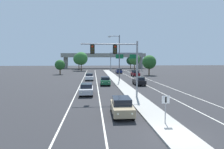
{
  "coord_description": "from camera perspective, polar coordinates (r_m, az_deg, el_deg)",
  "views": [
    {
      "loc": [
        -5.48,
        -12.31,
        5.17
      ],
      "look_at": [
        -3.2,
        11.79,
        3.2
      ],
      "focal_mm": 32.17,
      "sensor_mm": 36.0,
      "label": 1
    }
  ],
  "objects": [
    {
      "name": "car_oncoming_tan",
      "position": [
        18.48,
        2.79,
        -8.97
      ],
      "size": [
        1.91,
        4.51,
        1.58
      ],
      "color": "tan",
      "rests_on": "ground"
    },
    {
      "name": "tree_far_right_b",
      "position": [
        62.0,
        10.53,
        3.47
      ],
      "size": [
        4.21,
        4.21,
        6.09
      ],
      "color": "#4C3823",
      "rests_on": "ground"
    },
    {
      "name": "lane_stripe_receding_center",
      "position": [
        39.02,
        9.79,
        -3.03
      ],
      "size": [
        0.14,
        100.0,
        0.01
      ],
      "primitive_type": "cube",
      "color": "silver",
      "rests_on": "ground"
    },
    {
      "name": "ground_plane",
      "position": [
        14.43,
        18.08,
        -16.57
      ],
      "size": [
        260.0,
        260.0,
        0.0
      ],
      "primitive_type": "plane",
      "color": "#28282B"
    },
    {
      "name": "car_receding_darkred",
      "position": [
        57.55,
        6.65,
        0.28
      ],
      "size": [
        1.9,
        4.5,
        1.58
      ],
      "color": "#5B0F14",
      "rests_on": "ground"
    },
    {
      "name": "car_oncoming_green",
      "position": [
        38.78,
        -1.94,
        -1.79
      ],
      "size": [
        1.9,
        4.5,
        1.58
      ],
      "color": "#195633",
      "rests_on": "ground"
    },
    {
      "name": "median_sign_post",
      "position": [
        16.12,
        14.98,
        -8.35
      ],
      "size": [
        0.6,
        0.1,
        2.2
      ],
      "color": "gray",
      "rests_on": "median_island"
    },
    {
      "name": "lane_stripe_oncoming_center",
      "position": [
        37.68,
        -4.17,
        -3.24
      ],
      "size": [
        0.14,
        100.0,
        0.01
      ],
      "primitive_type": "cube",
      "color": "silver",
      "rests_on": "ground"
    },
    {
      "name": "tree_far_left_a",
      "position": [
        83.53,
        -8.76,
        4.51
      ],
      "size": [
        5.34,
        5.34,
        7.73
      ],
      "color": "#4C3823",
      "rests_on": "ground"
    },
    {
      "name": "car_receding_navy",
      "position": [
        69.12,
        1.96,
        1.04
      ],
      "size": [
        1.87,
        4.49,
        1.58
      ],
      "color": "#141E4C",
      "rests_on": "ground"
    },
    {
      "name": "tree_far_right_c",
      "position": [
        89.89,
        6.44,
        4.29
      ],
      "size": [
        4.93,
        4.93,
        7.14
      ],
      "color": "#4C3823",
      "rests_on": "ground"
    },
    {
      "name": "car_oncoming_silver",
      "position": [
        28.67,
        -7.26,
        -4.11
      ],
      "size": [
        1.82,
        4.47,
        1.58
      ],
      "color": "#B7B7BC",
      "rests_on": "ground"
    },
    {
      "name": "edge_stripe_left",
      "position": [
        37.75,
        -9.19,
        -3.28
      ],
      "size": [
        0.14,
        100.0,
        0.01
      ],
      "primitive_type": "cube",
      "color": "silver",
      "rests_on": "ground"
    },
    {
      "name": "highway_sign_gantry",
      "position": [
        82.89,
        4.12,
        5.32
      ],
      "size": [
        13.28,
        0.42,
        7.5
      ],
      "color": "gray",
      "rests_on": "ground"
    },
    {
      "name": "street_lamp_median",
      "position": [
        44.14,
        1.8,
        5.46
      ],
      "size": [
        2.58,
        0.28,
        10.0
      ],
      "color": "#4C4C51",
      "rests_on": "median_island"
    },
    {
      "name": "overhead_signal_mast",
      "position": [
        25.63,
        2.18,
        4.96
      ],
      "size": [
        7.26,
        0.44,
        7.2
      ],
      "color": "gray",
      "rests_on": "median_island"
    },
    {
      "name": "car_receding_black",
      "position": [
        39.0,
        7.69,
        -1.8
      ],
      "size": [
        1.83,
        4.47,
        1.58
      ],
      "color": "black",
      "rests_on": "ground"
    },
    {
      "name": "tree_far_left_b",
      "position": [
        66.19,
        -14.58,
        2.66
      ],
      "size": [
        3.23,
        3.23,
        4.67
      ],
      "color": "#4C3823",
      "rests_on": "ground"
    },
    {
      "name": "tree_far_left_c",
      "position": [
        93.99,
        -9.42,
        4.36
      ],
      "size": [
        5.08,
        5.08,
        7.35
      ],
      "color": "#4C3823",
      "rests_on": "ground"
    },
    {
      "name": "tree_far_right_a",
      "position": [
        102.5,
        5.27,
        3.92
      ],
      "size": [
        4.13,
        4.13,
        5.97
      ],
      "color": "#4C3823",
      "rests_on": "ground"
    },
    {
      "name": "median_island",
      "position": [
        31.22,
        4.8,
        -4.76
      ],
      "size": [
        2.4,
        110.0,
        0.15
      ],
      "primitive_type": "cube",
      "color": "#9E9B93",
      "rests_on": "ground"
    },
    {
      "name": "overpass_bridge",
      "position": [
        103.13,
        -2.36,
        4.98
      ],
      "size": [
        42.4,
        6.4,
        7.65
      ],
      "color": "gray",
      "rests_on": "ground"
    },
    {
      "name": "car_oncoming_white",
      "position": [
        47.61,
        -6.45,
        -0.62
      ],
      "size": [
        1.89,
        4.5,
        1.58
      ],
      "color": "silver",
      "rests_on": "ground"
    },
    {
      "name": "edge_stripe_right",
      "position": [
        40.01,
        14.36,
        -2.92
      ],
      "size": [
        0.14,
        100.0,
        0.01
      ],
      "primitive_type": "cube",
      "color": "silver",
      "rests_on": "ground"
    }
  ]
}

